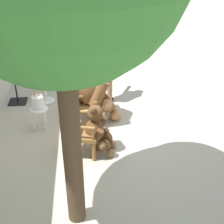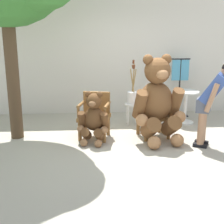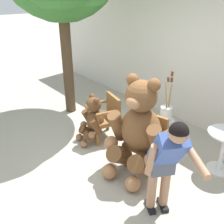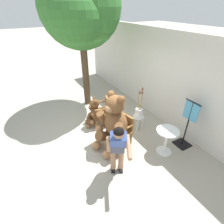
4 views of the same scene
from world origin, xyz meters
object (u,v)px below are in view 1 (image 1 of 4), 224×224
at_px(brush_bucket, 38,100).
at_px(teddy_bear_large, 92,84).
at_px(wooden_chair_right, 80,100).
at_px(round_side_table, 44,84).
at_px(clothing_display_stand, 13,73).
at_px(teddy_bear_small, 97,129).
at_px(wooden_chair_left, 80,129).
at_px(person_visitor, 108,63).
at_px(white_stool, 39,113).

bearing_deg(brush_bucket, teddy_bear_large, -73.45).
bearing_deg(wooden_chair_right, round_side_table, 41.68).
bearing_deg(clothing_display_stand, teddy_bear_small, -139.86).
height_order(wooden_chair_left, teddy_bear_large, teddy_bear_large).
height_order(wooden_chair_right, teddy_bear_large, teddy_bear_large).
relative_size(person_visitor, white_stool, 3.27).
xyz_separation_m(wooden_chair_right, teddy_bear_large, (0.03, -0.26, 0.32)).
xyz_separation_m(wooden_chair_left, teddy_bear_small, (-0.03, -0.29, 0.00)).
relative_size(teddy_bear_small, brush_bucket, 1.01).
height_order(wooden_chair_right, clothing_display_stand, clothing_display_stand).
bearing_deg(white_stool, brush_bucket, 41.25).
bearing_deg(wooden_chair_left, person_visitor, -18.15).
bearing_deg(wooden_chair_left, teddy_bear_large, -13.02).
xyz_separation_m(wooden_chair_left, person_visitor, (2.00, -0.66, 0.44)).
bearing_deg(wooden_chair_right, teddy_bear_small, -165.68).
distance_m(teddy_bear_small, round_side_table, 2.30).
xyz_separation_m(wooden_chair_right, person_visitor, (0.89, -0.66, 0.44)).
relative_size(wooden_chair_left, teddy_bear_small, 0.90).
bearing_deg(wooden_chair_left, clothing_display_stand, 35.45).
distance_m(teddy_bear_large, teddy_bear_small, 1.21).
distance_m(wooden_chair_left, round_side_table, 2.16).
bearing_deg(round_side_table, white_stool, 179.87).
height_order(teddy_bear_large, clothing_display_stand, teddy_bear_large).
distance_m(wooden_chair_left, wooden_chair_right, 1.11).
xyz_separation_m(white_stool, clothing_display_stand, (1.22, 0.65, 0.36)).
bearing_deg(teddy_bear_small, teddy_bear_large, 1.27).
relative_size(person_visitor, round_side_table, 2.09).
distance_m(round_side_table, clothing_display_stand, 0.71).
bearing_deg(teddy_bear_large, person_visitor, -24.50).
distance_m(teddy_bear_small, person_visitor, 2.11).
height_order(wooden_chair_left, clothing_display_stand, clothing_display_stand).
relative_size(teddy_bear_large, white_stool, 3.48).
distance_m(wooden_chair_right, brush_bucket, 0.87).
bearing_deg(white_stool, clothing_display_stand, 28.31).
distance_m(teddy_bear_large, brush_bucket, 1.12).
height_order(wooden_chair_right, teddy_bear_small, teddy_bear_small).
height_order(teddy_bear_large, round_side_table, teddy_bear_large).
xyz_separation_m(person_visitor, round_side_table, (-0.00, 1.45, -0.45)).
distance_m(wooden_chair_right, person_visitor, 1.19).
bearing_deg(person_visitor, wooden_chair_left, 161.85).
distance_m(wooden_chair_left, clothing_display_stand, 2.52).
bearing_deg(clothing_display_stand, wooden_chair_right, -122.61).
xyz_separation_m(teddy_bear_large, clothing_display_stand, (0.90, 1.72, -0.06)).
bearing_deg(wooden_chair_right, wooden_chair_left, -179.98).
bearing_deg(person_visitor, wooden_chair_right, 143.67).
xyz_separation_m(teddy_bear_large, round_side_table, (0.86, 1.06, -0.33)).
distance_m(person_visitor, round_side_table, 1.52).
xyz_separation_m(wooden_chair_left, wooden_chair_right, (1.11, 0.00, 0.00)).
xyz_separation_m(wooden_chair_right, round_side_table, (0.89, 0.79, -0.01)).
bearing_deg(teddy_bear_small, clothing_display_stand, 40.14).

